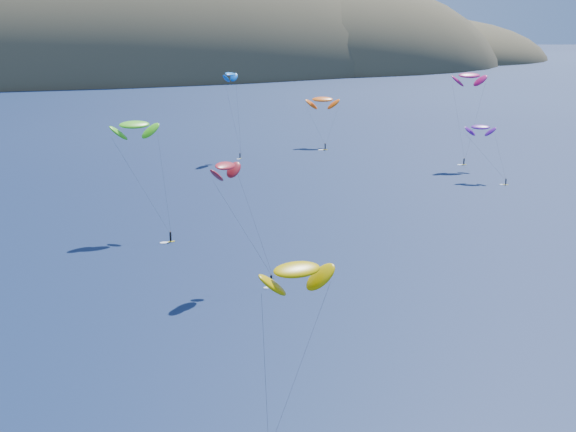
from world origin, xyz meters
The scene contains 8 objects.
island centered at (39.40, 562.36, -10.74)m, with size 730.00×300.00×210.00m.
kitesurfer_2 centered at (-27.60, 29.16, 17.24)m, with size 10.46×8.75×19.54m.
kitesurfer_3 centered at (-29.12, 113.03, 21.23)m, with size 9.83×14.26×23.89m.
kitesurfer_4 centered at (12.04, 185.13, 24.61)m, with size 7.53×8.12×26.73m.
kitesurfer_6 centered at (63.63, 132.10, 13.51)m, with size 8.20×13.48×15.62m.
kitesurfer_8 centered at (72.16, 151.60, 25.07)m, with size 10.53×6.01×27.89m.
kitesurfer_9 centered at (-21.32, 76.59, 19.08)m, with size 10.34×9.37×21.17m.
kitesurfer_11 centered at (46.30, 196.02, 14.83)m, with size 11.41×14.16×17.75m.
Camera 1 is at (-56.07, -43.76, 43.26)m, focal length 50.00 mm.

